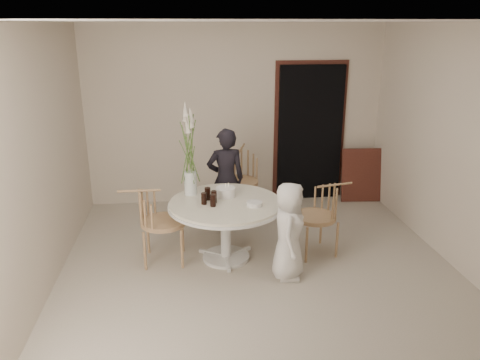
{
  "coord_description": "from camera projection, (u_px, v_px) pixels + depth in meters",
  "views": [
    {
      "loc": [
        -0.79,
        -4.76,
        2.68
      ],
      "look_at": [
        -0.18,
        0.3,
        0.97
      ],
      "focal_mm": 35.0,
      "sensor_mm": 36.0,
      "label": 1
    }
  ],
  "objects": [
    {
      "name": "cola_tumbler_c",
      "position": [
        208.0,
        194.0,
        5.42
      ],
      "size": [
        0.09,
        0.09,
        0.15
      ],
      "primitive_type": "cylinder",
      "rotation": [
        0.0,
        0.0,
        -0.28
      ],
      "color": "black",
      "rests_on": "table"
    },
    {
      "name": "chair_right",
      "position": [
        325.0,
        209.0,
        5.62
      ],
      "size": [
        0.58,
        0.55,
        0.87
      ],
      "rotation": [
        0.0,
        0.0,
        -1.37
      ],
      "color": "tan",
      "rests_on": "ground"
    },
    {
      "name": "table",
      "position": [
        226.0,
        211.0,
        5.42
      ],
      "size": [
        1.33,
        1.33,
        0.73
      ],
      "color": "silver",
      "rests_on": "ground"
    },
    {
      "name": "doorway",
      "position": [
        310.0,
        134.0,
        7.28
      ],
      "size": [
        1.0,
        0.1,
        2.1
      ],
      "primitive_type": "cube",
      "color": "black",
      "rests_on": "ground"
    },
    {
      "name": "birthday_cake",
      "position": [
        226.0,
        192.0,
        5.53
      ],
      "size": [
        0.23,
        0.23,
        0.16
      ],
      "rotation": [
        0.0,
        0.0,
        -0.35
      ],
      "color": "white",
      "rests_on": "table"
    },
    {
      "name": "chair_far",
      "position": [
        240.0,
        172.0,
        6.76
      ],
      "size": [
        0.64,
        0.67,
        0.98
      ],
      "rotation": [
        0.0,
        0.0,
        -0.28
      ],
      "color": "tan",
      "rests_on": "ground"
    },
    {
      "name": "room_shell",
      "position": [
        260.0,
        130.0,
        4.91
      ],
      "size": [
        4.5,
        4.5,
        4.5
      ],
      "color": "white",
      "rests_on": "ground"
    },
    {
      "name": "chair_left",
      "position": [
        152.0,
        215.0,
        5.38
      ],
      "size": [
        0.56,
        0.52,
        0.91
      ],
      "rotation": [
        0.0,
        0.0,
        1.55
      ],
      "color": "tan",
      "rests_on": "ground"
    },
    {
      "name": "door_trim",
      "position": [
        309.0,
        129.0,
        7.3
      ],
      "size": [
        1.12,
        0.03,
        2.22
      ],
      "primitive_type": "cube",
      "color": "#55271D",
      "rests_on": "ground"
    },
    {
      "name": "cola_tumbler_b",
      "position": [
        213.0,
        200.0,
        5.23
      ],
      "size": [
        0.08,
        0.08,
        0.14
      ],
      "primitive_type": "cylinder",
      "rotation": [
        0.0,
        0.0,
        0.21
      ],
      "color": "black",
      "rests_on": "table"
    },
    {
      "name": "boy",
      "position": [
        289.0,
        231.0,
        5.04
      ],
      "size": [
        0.47,
        0.61,
        1.1
      ],
      "primitive_type": "imported",
      "rotation": [
        0.0,
        0.0,
        1.33
      ],
      "color": "white",
      "rests_on": "ground"
    },
    {
      "name": "picture_frame",
      "position": [
        361.0,
        175.0,
        7.35
      ],
      "size": [
        0.64,
        0.23,
        0.83
      ],
      "primitive_type": "cube",
      "rotation": [
        -0.17,
        0.0,
        -0.08
      ],
      "color": "#55271D",
      "rests_on": "ground"
    },
    {
      "name": "plate_stack",
      "position": [
        254.0,
        204.0,
        5.26
      ],
      "size": [
        0.23,
        0.23,
        0.04
      ],
      "primitive_type": "cylinder",
      "rotation": [
        0.0,
        0.0,
        -0.36
      ],
      "color": "white",
      "rests_on": "table"
    },
    {
      "name": "girl",
      "position": [
        226.0,
        180.0,
        6.25
      ],
      "size": [
        0.54,
        0.39,
        1.4
      ],
      "primitive_type": "imported",
      "rotation": [
        0.0,
        0.0,
        3.25
      ],
      "color": "black",
      "rests_on": "ground"
    },
    {
      "name": "ground",
      "position": [
        258.0,
        267.0,
        5.42
      ],
      "size": [
        4.5,
        4.5,
        0.0
      ],
      "primitive_type": "plane",
      "color": "#BFB1A3",
      "rests_on": "ground"
    },
    {
      "name": "cola_tumbler_d",
      "position": [
        214.0,
        197.0,
        5.33
      ],
      "size": [
        0.08,
        0.08,
        0.14
      ],
      "primitive_type": "cylinder",
      "rotation": [
        0.0,
        0.0,
        -0.23
      ],
      "color": "black",
      "rests_on": "table"
    },
    {
      "name": "flower_vase",
      "position": [
        189.0,
        152.0,
        5.46
      ],
      "size": [
        0.15,
        0.15,
        1.12
      ],
      "rotation": [
        0.0,
        0.0,
        0.21
      ],
      "color": "silver",
      "rests_on": "table"
    },
    {
      "name": "cola_tumbler_a",
      "position": [
        204.0,
        199.0,
        5.29
      ],
      "size": [
        0.08,
        0.08,
        0.13
      ],
      "primitive_type": "cylinder",
      "rotation": [
        0.0,
        0.0,
        -0.43
      ],
      "color": "black",
      "rests_on": "table"
    }
  ]
}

